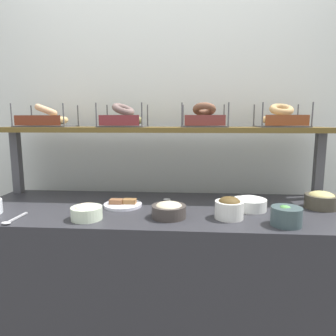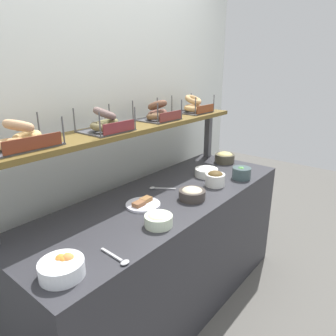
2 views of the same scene
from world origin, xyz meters
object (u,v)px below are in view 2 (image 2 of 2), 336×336
Objects in this scene: bowl_veggie_mix at (241,173)px; serving_plate_white at (143,204)px; bagel_basket_cinnamon_raisin at (158,113)px; serving_spoon_near_plate at (119,259)px; bowl_chocolate_spread at (215,178)px; bagel_basket_plain at (20,138)px; bowl_fruit_salad at (62,267)px; bowl_tuna_salad at (192,193)px; bowl_potato_salad at (159,219)px; bagel_basket_poppy at (105,123)px; bagel_basket_sesame at (193,106)px; bowl_hummus at (225,157)px; serving_spoon_by_edge at (158,188)px; bowl_cream_cheese at (206,171)px.

bowl_veggie_mix is 0.84m from serving_plate_white.
serving_plate_white is 0.76× the size of bagel_basket_cinnamon_raisin.
serving_plate_white is at bearing 32.38° from serving_spoon_near_plate.
serving_plate_white is at bearing 162.85° from bowl_veggie_mix.
bowl_chocolate_spread is 1.26m from bagel_basket_plain.
serving_spoon_near_plate is at bearing -147.62° from serving_plate_white.
bowl_fruit_salad reaches higher than serving_plate_white.
serving_plate_white is at bearing 15.93° from bowl_fruit_salad.
bowl_tuna_salad is at bearing -28.77° from bagel_basket_plain.
bowl_potato_salad is 0.82× the size of bowl_fruit_salad.
bagel_basket_poppy reaches higher than bowl_potato_salad.
bagel_basket_poppy is at bearing -178.08° from bagel_basket_cinnamon_raisin.
serving_plate_white is 0.55m from serving_spoon_near_plate.
serving_plate_white is at bearing 61.83° from bowl_potato_salad.
bagel_basket_sesame is (0.35, 0.44, 0.43)m from bowl_chocolate_spread.
bagel_basket_plain is at bearing 158.90° from bowl_veggie_mix.
serving_plate_white is 0.76m from bagel_basket_plain.
bowl_potato_salad is 0.87m from bagel_basket_cinnamon_raisin.
bowl_chocolate_spread is 0.49× the size of bagel_basket_poppy.
bowl_hummus is 1.69m from bagel_basket_plain.
bowl_veggie_mix reaches higher than serving_spoon_by_edge.
serving_spoon_by_edge is (0.93, 0.29, -0.03)m from bowl_fruit_salad.
bowl_chocolate_spread is at bearing -130.01° from bowl_cream_cheese.
bowl_tuna_salad is 0.68m from bagel_basket_poppy.
bagel_basket_plain is at bearing 166.88° from bowl_cream_cheese.
bowl_cream_cheese is at bearing 20.74° from bowl_tuna_salad.
bagel_basket_poppy is 0.98× the size of bagel_basket_sesame.
bowl_veggie_mix is 0.26m from bowl_cream_cheese.
serving_spoon_by_edge is at bearing 21.39° from serving_plate_white.
bowl_chocolate_spread reaches higher than serving_spoon_near_plate.
bagel_basket_cinnamon_raisin is at bearing 104.46° from bowl_chocolate_spread.
bagel_basket_cinnamon_raisin reaches higher than bowl_hummus.
bowl_hummus is at bearing -10.11° from bagel_basket_poppy.
bagel_basket_cinnamon_raisin is (0.19, 0.16, 0.47)m from serving_spoon_by_edge.
bowl_fruit_salad is (-1.47, 0.06, -0.01)m from bowl_veggie_mix.
bagel_basket_plain is (-0.81, 0.44, 0.44)m from bowl_tuna_salad.
bowl_hummus is at bearing 15.16° from bowl_tuna_salad.
bagel_basket_cinnamon_raisin reaches higher than bowl_fruit_salad.
serving_plate_white is (-1.08, -0.05, -0.03)m from bowl_hummus.
bagel_basket_plain reaches higher than bowl_hummus.
bagel_basket_sesame is at bearing 34.89° from bowl_tuna_salad.
bowl_hummus is at bearing -18.99° from bagel_basket_cinnamon_raisin.
bowl_cream_cheese is 1.15× the size of serving_spoon_by_edge.
bagel_basket_plain is at bearing 98.12° from serving_spoon_near_plate.
bagel_basket_poppy is (0.42, 0.54, 0.47)m from serving_spoon_near_plate.
bowl_chocolate_spread is 0.78× the size of serving_spoon_near_plate.
serving_spoon_by_edge is 0.55× the size of bagel_basket_cinnamon_raisin.
serving_spoon_near_plate is 0.64× the size of bagel_basket_cinnamon_raisin.
serving_plate_white is at bearing -26.57° from bagel_basket_plain.
bagel_basket_poppy reaches higher than bagel_basket_cinnamon_raisin.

